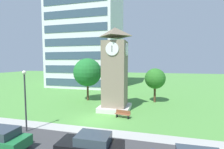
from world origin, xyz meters
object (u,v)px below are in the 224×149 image
Objects in this scene: street_lamp at (25,94)px; parked_car_black at (91,146)px; parked_car_green at (0,139)px; tree_streetside at (155,79)px; park_bench at (123,114)px; tree_near_tower at (88,72)px; clock_tower at (115,74)px.

parked_car_black is at bearing -17.90° from street_lamp.
tree_streetside is at bearing 57.79° from parked_car_green.
parked_car_black is (-0.62, -8.41, 0.40)m from park_bench.
tree_streetside is 21.26m from parked_car_green.
street_lamp is 0.81× the size of tree_near_tower.
clock_tower is at bearing -35.95° from tree_near_tower.
parked_car_green is (-5.93, -12.06, -4.13)m from clock_tower.
park_bench is 10.58m from street_lamp.
parked_car_black is (7.53, -2.43, -2.74)m from street_lamp.
park_bench is 11.08m from tree_near_tower.
tree_near_tower reaches higher than parked_car_black.
tree_near_tower reaches higher than park_bench.
tree_near_tower is 11.20m from tree_streetside.
parked_car_green is at bearing -79.83° from street_lamp.
tree_near_tower is 16.72m from parked_car_green.
street_lamp reaches higher than parked_car_black.
clock_tower is 12.03m from parked_car_black.
tree_streetside is at bearing 8.06° from tree_near_tower.
parked_car_black is at bearing -104.12° from tree_streetside.
tree_streetside is (11.80, 14.57, 0.25)m from street_lamp.
clock_tower is at bearing 95.14° from parked_car_black.
tree_streetside is (11.05, 1.56, -0.94)m from tree_near_tower.
parked_car_green is 6.99m from parked_car_black.
park_bench is at bearing 36.27° from street_lamp.
street_lamp is (-8.15, -5.98, 3.14)m from park_bench.
tree_streetside is at bearing 75.88° from parked_car_black.
tree_near_tower is at bearing 86.70° from street_lamp.
street_lamp is 8.37m from parked_car_black.
street_lamp is at bearing 162.10° from parked_car_black.
clock_tower is at bearing -132.61° from tree_streetside.
park_bench is at bearing -113.07° from tree_streetside.
parked_car_black is at bearing -94.20° from park_bench.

